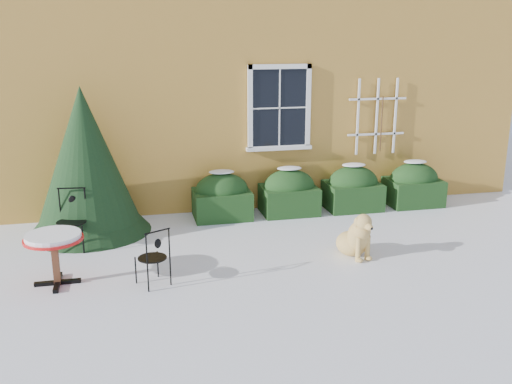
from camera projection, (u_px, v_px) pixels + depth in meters
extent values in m
plane|color=white|center=(271.00, 269.00, 8.38)|extent=(80.00, 80.00, 0.00)
cube|color=gold|center=(203.00, 48.00, 14.16)|extent=(12.00, 8.00, 6.00)
cube|color=black|center=(279.00, 108.00, 10.83)|extent=(1.05, 0.03, 1.45)
cube|color=white|center=(280.00, 67.00, 10.61)|extent=(1.23, 0.06, 0.09)
cube|color=white|center=(279.00, 148.00, 11.03)|extent=(1.23, 0.06, 0.09)
cube|color=white|center=(250.00, 109.00, 10.70)|extent=(0.09, 0.06, 1.63)
cube|color=white|center=(308.00, 107.00, 10.94)|extent=(0.09, 0.06, 1.63)
cube|color=white|center=(280.00, 108.00, 10.81)|extent=(0.02, 0.02, 1.45)
cube|color=white|center=(280.00, 108.00, 10.81)|extent=(1.05, 0.02, 0.02)
cube|color=white|center=(279.00, 148.00, 11.03)|extent=(1.29, 0.14, 0.07)
cube|color=white|center=(358.00, 117.00, 11.21)|extent=(0.04, 0.03, 1.50)
cube|color=white|center=(377.00, 117.00, 11.30)|extent=(0.04, 0.03, 1.50)
cube|color=white|center=(395.00, 116.00, 11.38)|extent=(0.04, 0.03, 1.50)
cube|color=white|center=(376.00, 134.00, 11.39)|extent=(1.20, 0.03, 0.04)
cube|color=white|center=(378.00, 99.00, 11.20)|extent=(1.20, 0.03, 0.04)
cylinder|color=#472D19|center=(381.00, 124.00, 11.34)|extent=(0.02, 0.02, 1.10)
cube|color=black|center=(222.00, 204.00, 10.65)|extent=(1.05, 0.80, 0.52)
ellipsoid|color=black|center=(222.00, 191.00, 10.58)|extent=(1.00, 0.72, 0.67)
ellipsoid|color=white|center=(221.00, 172.00, 10.48)|extent=(0.47, 0.32, 0.06)
cube|color=black|center=(289.00, 200.00, 10.92)|extent=(1.05, 0.80, 0.52)
ellipsoid|color=black|center=(289.00, 187.00, 10.85)|extent=(1.00, 0.72, 0.67)
ellipsoid|color=white|center=(289.00, 168.00, 10.76)|extent=(0.47, 0.32, 0.06)
cube|color=black|center=(352.00, 196.00, 11.20)|extent=(1.05, 0.80, 0.52)
ellipsoid|color=black|center=(353.00, 183.00, 11.13)|extent=(1.00, 0.72, 0.67)
ellipsoid|color=white|center=(354.00, 165.00, 11.03)|extent=(0.47, 0.32, 0.06)
cube|color=black|center=(413.00, 192.00, 11.48)|extent=(1.05, 0.80, 0.52)
ellipsoid|color=black|center=(414.00, 179.00, 11.41)|extent=(1.00, 0.72, 0.67)
ellipsoid|color=white|center=(415.00, 162.00, 11.31)|extent=(0.47, 0.32, 0.06)
cone|color=black|center=(89.00, 198.00, 9.80)|extent=(2.08, 2.08, 1.20)
cone|color=black|center=(85.00, 161.00, 9.62)|extent=(1.86, 1.86, 2.52)
cube|color=black|center=(58.00, 282.00, 7.85)|extent=(0.62, 0.07, 0.05)
cube|color=black|center=(58.00, 282.00, 7.85)|extent=(0.07, 0.62, 0.05)
cube|color=brown|center=(56.00, 262.00, 7.77)|extent=(0.09, 0.09, 0.66)
cylinder|color=red|center=(53.00, 239.00, 7.68)|extent=(0.80, 0.80, 0.04)
cylinder|color=white|center=(53.00, 236.00, 7.67)|extent=(0.74, 0.74, 0.06)
cylinder|color=black|center=(158.00, 264.00, 8.05)|extent=(0.02, 0.02, 0.39)
cylinder|color=black|center=(136.00, 270.00, 7.84)|extent=(0.02, 0.02, 0.39)
cylinder|color=black|center=(170.00, 272.00, 7.79)|extent=(0.02, 0.02, 0.39)
cylinder|color=black|center=(148.00, 278.00, 7.58)|extent=(0.02, 0.02, 0.39)
cylinder|color=black|center=(152.00, 258.00, 7.77)|extent=(0.40, 0.40, 0.02)
cylinder|color=black|center=(169.00, 244.00, 7.68)|extent=(0.02, 0.02, 0.43)
cylinder|color=black|center=(146.00, 250.00, 7.47)|extent=(0.02, 0.02, 0.43)
cylinder|color=black|center=(157.00, 231.00, 7.52)|extent=(0.35, 0.19, 0.02)
ellipsoid|color=black|center=(158.00, 244.00, 7.57)|extent=(0.10, 0.07, 0.13)
cylinder|color=black|center=(56.00, 240.00, 8.87)|extent=(0.02, 0.02, 0.45)
cylinder|color=black|center=(83.00, 240.00, 8.91)|extent=(0.02, 0.02, 0.45)
cylinder|color=black|center=(62.00, 232.00, 9.26)|extent=(0.02, 0.02, 0.45)
cylinder|color=black|center=(88.00, 231.00, 9.30)|extent=(0.02, 0.02, 0.45)
cylinder|color=black|center=(71.00, 222.00, 9.03)|extent=(0.46, 0.46, 0.02)
cylinder|color=black|center=(60.00, 204.00, 9.13)|extent=(0.02, 0.02, 0.50)
cylinder|color=black|center=(85.00, 203.00, 9.17)|extent=(0.02, 0.02, 0.50)
cylinder|color=black|center=(71.00, 188.00, 9.08)|extent=(0.44, 0.08, 0.02)
ellipsoid|color=black|center=(72.00, 200.00, 9.14)|extent=(0.12, 0.05, 0.16)
ellipsoid|color=#DDB563|center=(351.00, 243.00, 8.90)|extent=(0.58, 0.61, 0.38)
ellipsoid|color=#DDB563|center=(359.00, 236.00, 8.71)|extent=(0.43, 0.40, 0.48)
sphere|color=#DDB563|center=(361.00, 231.00, 8.63)|extent=(0.29, 0.29, 0.29)
cylinder|color=#DDB563|center=(358.00, 249.00, 8.61)|extent=(0.08, 0.08, 0.38)
cylinder|color=#DDB563|center=(367.00, 248.00, 8.68)|extent=(0.08, 0.08, 0.38)
ellipsoid|color=#DDB563|center=(359.00, 260.00, 8.61)|extent=(0.10, 0.14, 0.06)
ellipsoid|color=#DDB563|center=(369.00, 258.00, 8.68)|extent=(0.10, 0.14, 0.06)
cylinder|color=#DDB563|center=(361.00, 228.00, 8.61)|extent=(0.22, 0.25, 0.21)
sphere|color=#DDB563|center=(364.00, 222.00, 8.55)|extent=(0.25, 0.25, 0.25)
ellipsoid|color=#DDB563|center=(368.00, 227.00, 8.46)|extent=(0.16, 0.22, 0.11)
sphere|color=black|center=(372.00, 229.00, 8.39)|extent=(0.04, 0.04, 0.04)
ellipsoid|color=#DDB563|center=(356.00, 223.00, 8.53)|extent=(0.08, 0.10, 0.16)
ellipsoid|color=#DDB563|center=(368.00, 221.00, 8.62)|extent=(0.08, 0.10, 0.16)
cylinder|color=#DDB563|center=(352.00, 245.00, 9.17)|extent=(0.26, 0.27, 0.07)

